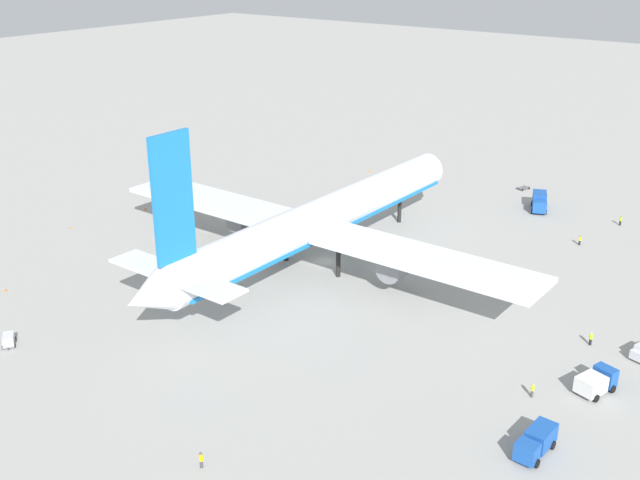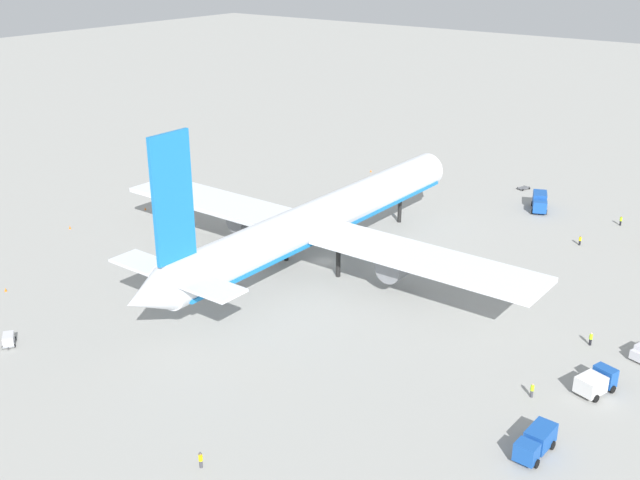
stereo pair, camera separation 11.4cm
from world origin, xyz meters
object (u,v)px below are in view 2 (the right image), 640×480
object	(u,v)px
airliner	(319,220)
service_truck_4	(540,201)
ground_worker_1	(580,240)
traffic_cone_3	(371,171)
traffic_cone_1	(70,227)
traffic_cone_4	(145,209)
baggage_cart_2	(8,339)
service_truck_1	(596,382)
traffic_cone_0	(6,290)
baggage_cart_0	(524,188)
ground_worker_4	(621,221)
ground_worker_2	(201,460)
ground_worker_5	(591,339)
service_truck_0	(536,442)
ground_worker_3	(532,390)

from	to	relation	value
airliner	service_truck_4	world-z (taller)	airliner
ground_worker_1	traffic_cone_3	world-z (taller)	ground_worker_1
traffic_cone_1	traffic_cone_4	size ratio (longest dim) A/B	1.00
airliner	baggage_cart_2	world-z (taller)	airliner
service_truck_1	baggage_cart_2	world-z (taller)	service_truck_1
ground_worker_1	traffic_cone_0	distance (m)	89.37
service_truck_1	traffic_cone_3	xyz separation A→B (m)	(56.08, 66.78, -1.10)
baggage_cart_0	service_truck_1	bearing A→B (deg)	-151.08
airliner	ground_worker_4	world-z (taller)	airliner
ground_worker_4	traffic_cone_4	distance (m)	85.63
ground_worker_2	baggage_cart_0	bearing A→B (deg)	5.67
service_truck_1	ground_worker_5	world-z (taller)	service_truck_1
service_truck_0	ground_worker_2	world-z (taller)	service_truck_0
ground_worker_2	traffic_cone_4	distance (m)	76.32
service_truck_4	ground_worker_3	xyz separation A→B (m)	(-59.67, -23.19, -0.76)
ground_worker_3	ground_worker_5	size ratio (longest dim) A/B	0.99
service_truck_4	traffic_cone_3	world-z (taller)	service_truck_4
service_truck_0	ground_worker_5	bearing A→B (deg)	6.52
traffic_cone_1	traffic_cone_3	xyz separation A→B (m)	(60.12, -22.81, 0.00)
baggage_cart_2	ground_worker_4	size ratio (longest dim) A/B	1.79
traffic_cone_0	service_truck_0	bearing A→B (deg)	-81.92
service_truck_4	ground_worker_2	distance (m)	90.05
ground_worker_5	traffic_cone_0	size ratio (longest dim) A/B	3.15
service_truck_1	ground_worker_2	distance (m)	43.80
service_truck_0	ground_worker_1	bearing A→B (deg)	15.16
baggage_cart_0	ground_worker_2	size ratio (longest dim) A/B	1.96
service_truck_4	ground_worker_1	xyz separation A→B (m)	(-12.70, -12.08, -0.81)
airliner	baggage_cart_2	distance (m)	46.19
service_truck_4	ground_worker_5	world-z (taller)	service_truck_4
ground_worker_1	baggage_cart_0	bearing A→B (deg)	40.42
service_truck_1	service_truck_0	bearing A→B (deg)	175.45
airliner	service_truck_4	size ratio (longest dim) A/B	10.48
service_truck_4	service_truck_0	bearing A→B (deg)	-158.38
baggage_cart_2	service_truck_1	bearing A→B (deg)	-61.74
service_truck_1	baggage_cart_0	xyz separation A→B (m)	(64.52, 35.64, -1.11)
baggage_cart_0	service_truck_0	bearing A→B (deg)	-156.35
ground_worker_3	traffic_cone_3	world-z (taller)	ground_worker_3
traffic_cone_4	traffic_cone_1	bearing A→B (deg)	168.82
traffic_cone_4	ground_worker_4	bearing A→B (deg)	-58.40
ground_worker_1	ground_worker_2	world-z (taller)	ground_worker_1
service_truck_1	ground_worker_3	size ratio (longest dim) A/B	3.07
ground_worker_2	traffic_cone_3	distance (m)	100.32
ground_worker_1	ground_worker_3	xyz separation A→B (m)	(-46.97, -11.11, 0.05)
baggage_cart_0	traffic_cone_4	size ratio (longest dim) A/B	5.70
ground_worker_5	baggage_cart_0	bearing A→B (deg)	30.26
traffic_cone_0	baggage_cart_0	bearing A→B (deg)	-24.18
baggage_cart_2	traffic_cone_1	bearing A→B (deg)	43.82
ground_worker_1	ground_worker_5	distance (m)	34.03
baggage_cart_2	ground_worker_5	bearing A→B (deg)	-53.12
baggage_cart_2	ground_worker_1	distance (m)	87.64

